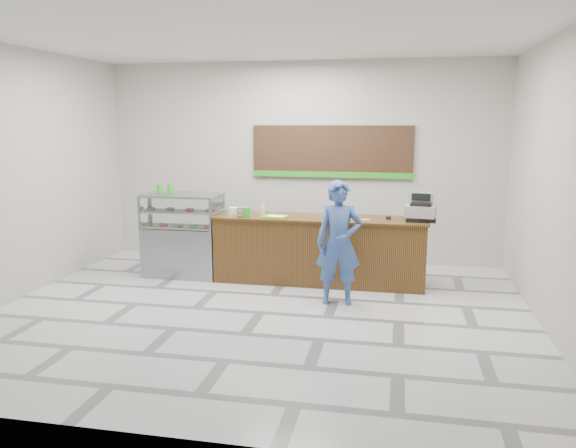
% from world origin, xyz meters
% --- Properties ---
extents(floor, '(7.00, 7.00, 0.00)m').
position_xyz_m(floor, '(0.00, 0.00, 0.00)').
color(floor, silver).
rests_on(floor, ground).
extents(back_wall, '(7.00, 0.00, 7.00)m').
position_xyz_m(back_wall, '(0.00, 3.00, 1.75)').
color(back_wall, '#BBB6AC').
rests_on(back_wall, floor).
extents(ceiling, '(7.00, 7.00, 0.00)m').
position_xyz_m(ceiling, '(0.00, 0.00, 3.50)').
color(ceiling, silver).
rests_on(ceiling, back_wall).
extents(sales_counter, '(3.26, 0.76, 1.03)m').
position_xyz_m(sales_counter, '(0.55, 1.55, 0.52)').
color(sales_counter, brown).
rests_on(sales_counter, floor).
extents(display_case, '(1.22, 0.72, 1.33)m').
position_xyz_m(display_case, '(-1.67, 1.55, 0.68)').
color(display_case, gray).
rests_on(display_case, floor).
extents(menu_board, '(2.80, 0.06, 0.90)m').
position_xyz_m(menu_board, '(0.55, 2.96, 1.93)').
color(menu_board, black).
rests_on(menu_board, back_wall).
extents(cash_register, '(0.49, 0.50, 0.40)m').
position_xyz_m(cash_register, '(2.05, 1.57, 1.18)').
color(cash_register, black).
rests_on(cash_register, sales_counter).
extents(card_terminal, '(0.08, 0.15, 0.04)m').
position_xyz_m(card_terminal, '(1.59, 1.61, 1.05)').
color(card_terminal, black).
rests_on(card_terminal, sales_counter).
extents(serving_tray, '(0.42, 0.34, 0.02)m').
position_xyz_m(serving_tray, '(-0.12, 1.41, 1.04)').
color(serving_tray, '#5FD306').
rests_on(serving_tray, sales_counter).
extents(napkin_box, '(0.14, 0.14, 0.11)m').
position_xyz_m(napkin_box, '(-0.79, 1.51, 1.09)').
color(napkin_box, white).
rests_on(napkin_box, sales_counter).
extents(straw_cup, '(0.08, 0.08, 0.12)m').
position_xyz_m(straw_cup, '(-0.37, 1.64, 1.09)').
color(straw_cup, silver).
rests_on(straw_cup, sales_counter).
extents(promo_box, '(0.19, 0.15, 0.15)m').
position_xyz_m(promo_box, '(-0.59, 1.32, 1.11)').
color(promo_box, green).
rests_on(promo_box, sales_counter).
extents(donut_decal, '(0.15, 0.15, 0.00)m').
position_xyz_m(donut_decal, '(1.25, 1.46, 1.03)').
color(donut_decal, '#FF5F84').
rests_on(donut_decal, sales_counter).
extents(green_cup_left, '(0.09, 0.09, 0.14)m').
position_xyz_m(green_cup_left, '(-2.08, 1.64, 1.40)').
color(green_cup_left, green).
rests_on(green_cup_left, display_case).
extents(green_cup_right, '(0.09, 0.09, 0.15)m').
position_xyz_m(green_cup_right, '(-1.92, 1.68, 1.40)').
color(green_cup_right, green).
rests_on(green_cup_right, display_case).
extents(customer, '(0.66, 0.47, 1.70)m').
position_xyz_m(customer, '(0.95, 0.61, 0.85)').
color(customer, '#365497').
rests_on(customer, floor).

